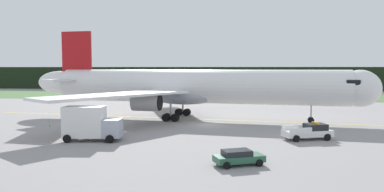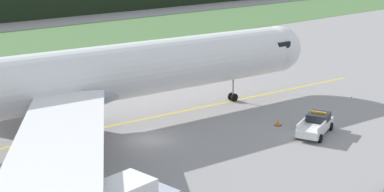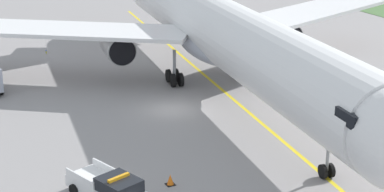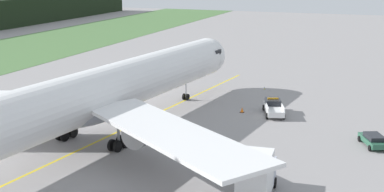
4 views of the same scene
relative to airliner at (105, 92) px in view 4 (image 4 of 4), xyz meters
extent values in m
plane|color=gray|center=(2.82, -5.90, -5.06)|extent=(320.00, 320.00, 0.00)
cube|color=yellow|center=(0.67, -0.08, -5.06)|extent=(72.46, 9.31, 0.01)
cylinder|color=white|center=(0.67, -0.08, 0.16)|extent=(45.92, 10.90, 5.31)
ellipsoid|color=white|center=(24.35, -3.03, 0.16)|extent=(6.45, 5.99, 5.31)
ellipsoid|color=#A3A7B5|center=(-1.60, 0.20, -1.30)|extent=(13.22, 7.09, 2.92)
cube|color=black|center=(23.10, -2.87, 1.09)|extent=(2.41, 5.23, 0.70)
cylinder|color=#A2A2A2|center=(-3.72, 8.57, -1.76)|extent=(4.23, 2.99, 2.53)
cylinder|color=black|center=(-1.71, 8.32, -1.76)|extent=(0.41, 2.32, 2.32)
cube|color=white|center=(-8.73, -11.11, -0.51)|extent=(17.19, 21.47, 0.35)
cylinder|color=#A2A2A2|center=(-5.70, -7.39, -1.76)|extent=(4.23, 2.99, 2.53)
cylinder|color=black|center=(-3.70, -7.64, -1.76)|extent=(0.41, 2.32, 2.32)
cylinder|color=gray|center=(17.87, -2.22, -3.33)|extent=(0.20, 0.20, 2.56)
cylinder|color=black|center=(17.90, -1.96, -4.61)|extent=(0.92, 0.33, 0.90)
cylinder|color=black|center=(17.83, -2.48, -4.61)|extent=(0.92, 0.33, 0.90)
cylinder|color=gray|center=(-2.16, 3.75, -3.18)|extent=(0.28, 0.28, 2.56)
cylinder|color=black|center=(-1.51, 3.31, -4.46)|extent=(1.23, 0.45, 1.20)
cylinder|color=black|center=(-1.43, 4.01, -4.46)|extent=(1.23, 0.45, 1.20)
cylinder|color=black|center=(-2.90, 3.48, -4.46)|extent=(1.23, 0.45, 1.20)
cylinder|color=black|center=(-2.82, 4.18, -4.46)|extent=(1.23, 0.45, 1.20)
cylinder|color=gray|center=(-3.02, -3.10, -3.18)|extent=(0.28, 0.28, 2.56)
cylinder|color=black|center=(-2.28, -2.84, -4.46)|extent=(1.23, 0.45, 1.20)
cylinder|color=black|center=(-2.36, -3.53, -4.46)|extent=(1.23, 0.45, 1.20)
cylinder|color=black|center=(-3.67, -2.67, -4.46)|extent=(1.23, 0.45, 1.20)
cylinder|color=black|center=(-3.75, -3.36, -4.46)|extent=(1.23, 0.45, 1.20)
cube|color=white|center=(14.97, -15.23, -4.33)|extent=(5.92, 3.74, 0.70)
cube|color=black|center=(15.92, -14.90, -3.63)|extent=(2.71, 2.48, 0.70)
cube|color=white|center=(13.40, -14.77, -3.75)|extent=(2.55, 0.98, 0.45)
cube|color=white|center=(14.03, -16.57, -3.75)|extent=(2.55, 0.98, 0.45)
cube|color=orange|center=(15.92, -14.90, -3.20)|extent=(0.65, 1.39, 0.16)
cylinder|color=black|center=(16.42, -13.64, -4.68)|extent=(0.80, 0.48, 0.76)
cylinder|color=black|center=(17.10, -15.57, -4.68)|extent=(0.80, 0.48, 0.76)
cylinder|color=black|center=(12.85, -14.89, -4.68)|extent=(0.80, 0.48, 0.76)
cylinder|color=black|center=(13.53, -16.82, -4.68)|extent=(0.80, 0.48, 0.76)
cube|color=#A6ACBC|center=(-6.73, -18.72, -3.61)|extent=(2.09, 2.55, 2.00)
cube|color=white|center=(-9.87, -18.98, -2.91)|extent=(4.59, 2.76, 3.40)
cylinder|color=black|center=(-6.83, -17.52, -4.61)|extent=(0.92, 0.33, 0.90)
cylinder|color=black|center=(-6.62, -19.92, -4.61)|extent=(0.92, 0.33, 0.90)
cube|color=#275841|center=(7.23, -27.30, -4.48)|extent=(4.49, 3.23, 0.55)
cube|color=black|center=(7.04, -27.39, -3.98)|extent=(2.74, 2.31, 0.45)
cylinder|color=black|center=(8.21, -25.92, -4.76)|extent=(0.62, 0.40, 0.60)
cylinder|color=black|center=(8.91, -27.54, -4.76)|extent=(0.62, 0.40, 0.60)
cylinder|color=black|center=(5.54, -27.07, -4.76)|extent=(0.62, 0.40, 0.60)
cube|color=black|center=(14.60, -11.24, -5.04)|extent=(0.54, 0.54, 0.03)
cone|color=orange|center=(14.60, -11.24, -4.71)|extent=(0.41, 0.41, 0.65)
cylinder|color=yellow|center=(28.07, -11.06, -4.93)|extent=(0.10, 0.10, 0.26)
sphere|color=blue|center=(28.07, -11.06, -4.75)|extent=(0.12, 0.12, 0.12)
camera|label=1|loc=(7.04, -57.81, 3.07)|focal=34.40mm
camera|label=2|loc=(-26.26, -42.94, 11.74)|focal=51.85mm
camera|label=3|loc=(45.43, -24.54, 12.27)|focal=58.34mm
camera|label=4|loc=(-46.37, -27.59, 13.05)|focal=47.81mm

